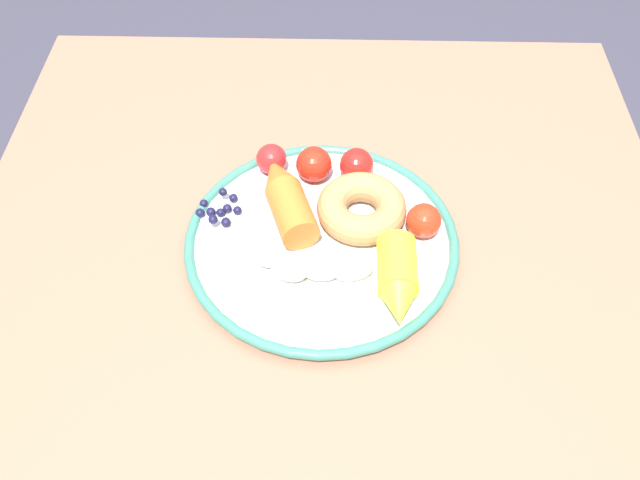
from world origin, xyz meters
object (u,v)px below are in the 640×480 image
object	(u,v)px
carrot_yellow	(398,280)
dining_table	(321,332)
carrot_orange	(286,197)
tomato_mid	(424,221)
tomato_extra	(356,165)
blueberry_pile	(219,210)
tomato_far	(272,159)
tomato_near	(314,164)
plate	(320,242)
banana	(292,261)
donut	(362,208)

from	to	relation	value
carrot_yellow	dining_table	bearing A→B (deg)	-102.50
carrot_orange	tomato_mid	size ratio (longest dim) A/B	3.38
dining_table	tomato_extra	distance (m)	0.21
blueberry_pile	tomato_far	world-z (taller)	tomato_far
carrot_yellow	blueberry_pile	xyz separation A→B (m)	(-0.11, -0.20, -0.01)
dining_table	carrot_yellow	world-z (taller)	carrot_yellow
carrot_yellow	tomato_near	size ratio (longest dim) A/B	2.54
plate	dining_table	bearing A→B (deg)	2.12
banana	carrot_orange	bearing A→B (deg)	-172.52
dining_table	donut	size ratio (longest dim) A/B	8.94
carrot_orange	dining_table	bearing A→B (deg)	23.47
dining_table	tomato_near	bearing A→B (deg)	-175.60
carrot_yellow	blueberry_pile	bearing A→B (deg)	-118.05
banana	tomato_extra	bearing A→B (deg)	153.70
donut	tomato_far	size ratio (longest dim) A/B	2.75
tomato_mid	dining_table	bearing A→B (deg)	-59.74
tomato_near	tomato_extra	distance (m)	0.05
plate	tomato_mid	xyz separation A→B (m)	(-0.01, 0.12, 0.02)
carrot_yellow	tomato_far	xyz separation A→B (m)	(-0.18, -0.15, -0.00)
plate	donut	bearing A→B (deg)	125.99
plate	carrot_yellow	world-z (taller)	carrot_yellow
donut	tomato_far	bearing A→B (deg)	-125.45
dining_table	tomato_extra	bearing A→B (deg)	165.60
tomato_mid	tomato_far	world-z (taller)	tomato_mid
dining_table	tomato_far	bearing A→B (deg)	-158.72
tomato_mid	banana	bearing A→B (deg)	-69.08
plate	blueberry_pile	world-z (taller)	blueberry_pile
tomato_near	tomato_mid	size ratio (longest dim) A/B	1.09
dining_table	banana	size ratio (longest dim) A/B	5.46
tomato_near	carrot_yellow	bearing A→B (deg)	28.54
donut	tomato_extra	distance (m)	0.07
tomato_near	donut	bearing A→B (deg)	40.44
tomato_extra	carrot_orange	bearing A→B (deg)	-55.65
banana	plate	bearing A→B (deg)	144.66
tomato_mid	plate	bearing A→B (deg)	-82.95
tomato_far	tomato_extra	size ratio (longest dim) A/B	0.91
plate	tomato_mid	size ratio (longest dim) A/B	7.79
banana	donut	world-z (taller)	donut
dining_table	carrot_orange	world-z (taller)	carrot_orange
plate	tomato_near	xyz separation A→B (m)	(-0.10, -0.01, 0.02)
banana	tomato_extra	world-z (taller)	tomato_extra
plate	tomato_extra	xyz separation A→B (m)	(-0.10, 0.04, 0.02)
dining_table	tomato_mid	size ratio (longest dim) A/B	23.10
carrot_yellow	tomato_extra	distance (m)	0.18
tomato_far	tomato_extra	distance (m)	0.10
tomato_extra	tomato_far	bearing A→B (deg)	-95.21
plate	carrot_orange	world-z (taller)	carrot_orange
tomato_near	tomato_far	size ratio (longest dim) A/B	1.16
carrot_orange	tomato_far	size ratio (longest dim) A/B	3.60
tomato_far	tomato_extra	bearing A→B (deg)	84.79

